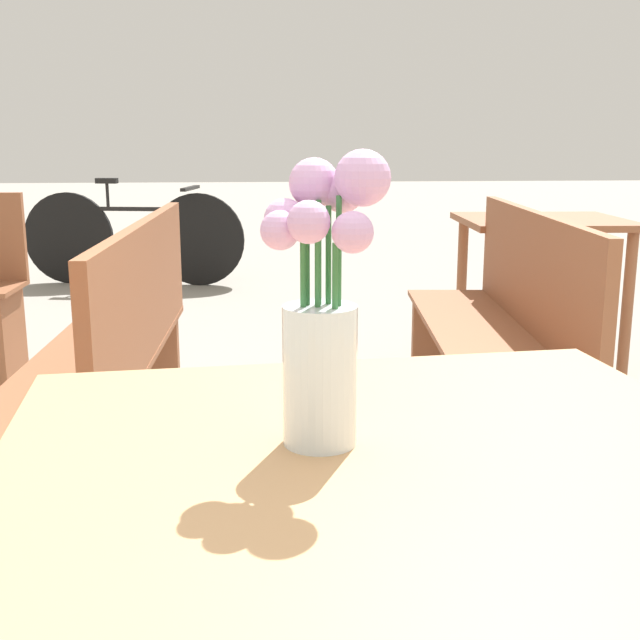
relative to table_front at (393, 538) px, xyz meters
The scene contains 6 objects.
table_front is the anchor object (origin of this frame).
flower_vase 0.27m from the table_front, 130.95° to the left, with size 0.15×0.13×0.36m.
bench_near 1.61m from the table_front, 110.96° to the left, with size 0.41×1.51×0.85m.
bench_middle 1.88m from the table_front, 68.51° to the left, with size 0.48×1.49×0.85m.
table_back 3.02m from the table_front, 66.91° to the left, with size 0.78×0.72×0.73m.
bicycle 5.39m from the table_front, 101.43° to the left, with size 1.68×0.46×0.80m.
Camera 1 is at (-0.16, -0.86, 1.09)m, focal length 45.00 mm.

